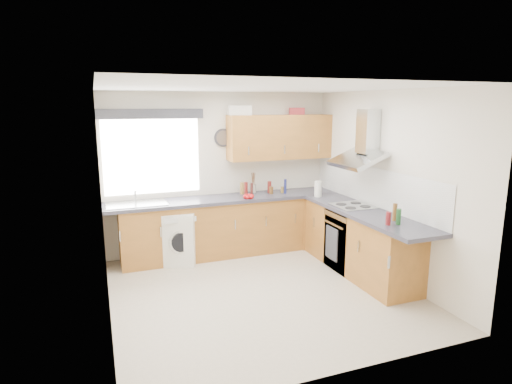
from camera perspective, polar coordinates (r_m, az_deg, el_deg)
name	(u,v)px	position (r m, az deg, el deg)	size (l,w,h in m)	color
ground_plane	(261,292)	(5.52, 0.69, -13.13)	(3.60, 3.60, 0.00)	beige
ceiling	(262,87)	(5.02, 0.76, 13.76)	(3.60, 3.60, 0.02)	white
wall_back	(220,173)	(6.81, -4.79, 2.59)	(3.60, 0.02, 2.50)	silver
wall_front	(342,237)	(3.56, 11.35, -5.91)	(3.60, 0.02, 2.50)	silver
wall_left	(103,207)	(4.79, -19.77, -1.87)	(0.02, 3.60, 2.50)	silver
wall_right	(386,185)	(6.01, 16.93, 0.92)	(0.02, 3.60, 2.50)	silver
window	(152,157)	(6.55, -13.70, 4.60)	(1.40, 0.02, 1.10)	silver
window_blind	(151,114)	(6.42, -13.87, 10.10)	(1.50, 0.18, 0.14)	#2A2B30
splashback	(372,186)	(6.25, 15.16, 0.77)	(0.01, 3.00, 0.54)	white
base_cab_back	(220,228)	(6.69, -4.82, -4.78)	(3.00, 0.58, 0.86)	brown
base_cab_corner	(312,219)	(7.26, 7.47, -3.53)	(0.60, 0.60, 0.86)	brown
base_cab_right	(358,242)	(6.16, 13.48, -6.52)	(0.58, 2.10, 0.86)	brown
worktop_back	(226,199)	(6.59, -4.02, -0.93)	(3.60, 0.62, 0.05)	#2F2F3A
worktop_right	(366,213)	(5.91, 14.41, -2.73)	(0.62, 2.42, 0.05)	#2F2F3A
sink	(137,202)	(6.34, -15.63, -1.23)	(0.84, 0.46, 0.10)	#B6BCBE
oven	(352,239)	(6.27, 12.63, -6.19)	(0.56, 0.58, 0.85)	black
hob_plate	(353,206)	(6.14, 12.83, -1.81)	(0.52, 0.52, 0.01)	#B6BCBE
extractor_hood	(362,145)	(6.06, 13.99, 6.14)	(0.52, 0.78, 0.66)	#B6BCBE
upper_cabinets	(280,137)	(6.90, 3.21, 7.33)	(1.70, 0.35, 0.70)	brown
washing_machine	(178,237)	(6.46, -10.36, -5.94)	(0.53, 0.51, 0.77)	silver
wall_clock	(223,138)	(6.72, -4.36, 7.22)	(0.28, 0.28, 0.04)	#2A2B30
casserole	(239,110)	(6.74, -2.24, 10.84)	(0.35, 0.25, 0.15)	silver
storage_box	(297,111)	(7.11, 5.43, 10.68)	(0.24, 0.20, 0.11)	#B33137
utensil_pot	(253,188)	(6.92, -0.36, 0.48)	(0.10, 0.10, 0.13)	gray
kitchen_roll	(318,189)	(6.67, 8.27, 0.41)	(0.11, 0.11, 0.24)	silver
tomato_cluster	(248,196)	(6.48, -1.01, -0.58)	(0.15, 0.15, 0.07)	red
jar_0	(246,190)	(6.56, -1.34, 0.31)	(0.05, 0.05, 0.23)	#5A1713
jar_1	(242,188)	(6.80, -1.87, 0.51)	(0.07, 0.07, 0.19)	olive
jar_2	(283,190)	(6.93, 3.59, 0.29)	(0.06, 0.06, 0.09)	olive
jar_3	(269,187)	(6.89, 1.80, 0.66)	(0.06, 0.06, 0.19)	maroon
jar_4	(285,186)	(6.85, 3.92, 0.75)	(0.04, 0.04, 0.23)	navy
jar_5	(252,190)	(6.54, -0.57, 0.24)	(0.04, 0.04, 0.23)	#381714
jar_6	(271,190)	(6.82, 2.04, 0.23)	(0.06, 0.06, 0.11)	brown
bottle_0	(399,217)	(5.34, 18.47, -3.15)	(0.06, 0.06, 0.19)	#1D5324
bottle_1	(388,218)	(5.29, 17.23, -3.39)	(0.06, 0.06, 0.16)	maroon
bottle_2	(395,212)	(5.50, 18.01, -2.57)	(0.05, 0.05, 0.22)	brown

